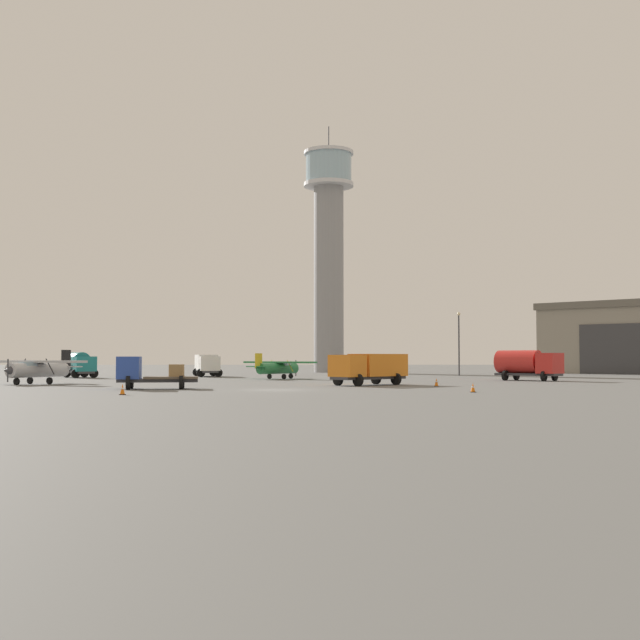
% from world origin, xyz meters
% --- Properties ---
extents(ground_plane, '(400.00, 400.00, 0.00)m').
position_xyz_m(ground_plane, '(0.00, 0.00, 0.00)').
color(ground_plane, '#60605E').
extents(control_tower, '(7.81, 7.81, 38.77)m').
position_xyz_m(control_tower, '(6.28, 67.71, 20.19)').
color(control_tower, gray).
rests_on(control_tower, ground_plane).
extents(airplane_silver, '(9.72, 7.76, 3.00)m').
position_xyz_m(airplane_silver, '(-20.86, 12.70, 1.40)').
color(airplane_silver, '#B7BABF').
rests_on(airplane_silver, ground_plane).
extents(airplane_green, '(8.09, 7.26, 2.75)m').
position_xyz_m(airplane_green, '(-0.71, 29.07, 1.28)').
color(airplane_green, '#287A42').
rests_on(airplane_green, ground_plane).
extents(truck_flatbed_blue, '(5.96, 3.38, 2.37)m').
position_xyz_m(truck_flatbed_blue, '(-9.57, 1.73, 1.17)').
color(truck_flatbed_blue, '#38383D').
rests_on(truck_flatbed_blue, ground_plane).
extents(truck_box_orange, '(6.97, 6.60, 2.61)m').
position_xyz_m(truck_box_orange, '(7.50, 9.56, 1.53)').
color(truck_box_orange, '#38383D').
rests_on(truck_box_orange, ground_plane).
extents(truck_box_white, '(4.08, 7.13, 2.65)m').
position_xyz_m(truck_box_white, '(-9.51, 40.27, 1.53)').
color(truck_box_white, '#38383D').
rests_on(truck_box_white, ground_plane).
extents(truck_fuel_tanker_red, '(6.36, 6.21, 3.04)m').
position_xyz_m(truck_fuel_tanker_red, '(24.50, 22.35, 1.70)').
color(truck_fuel_tanker_red, '#38383D').
rests_on(truck_fuel_tanker_red, ground_plane).
extents(truck_fuel_tanker_teal, '(4.80, 5.96, 2.91)m').
position_xyz_m(truck_fuel_tanker_teal, '(-23.57, 35.53, 1.61)').
color(truck_fuel_tanker_teal, '#38383D').
rests_on(truck_fuel_tanker_teal, ground_plane).
extents(light_post_east, '(0.44, 0.44, 8.10)m').
position_xyz_m(light_post_east, '(22.02, 44.43, 4.87)').
color(light_post_east, '#38383D').
rests_on(light_post_east, ground_plane).
extents(traffic_cone_near_left, '(0.36, 0.36, 0.62)m').
position_xyz_m(traffic_cone_near_left, '(13.16, -4.39, 0.31)').
color(traffic_cone_near_left, black).
rests_on(traffic_cone_near_left, ground_plane).
extents(traffic_cone_near_right, '(0.36, 0.36, 0.65)m').
position_xyz_m(traffic_cone_near_right, '(12.62, 6.60, 0.32)').
color(traffic_cone_near_right, black).
rests_on(traffic_cone_near_right, ground_plane).
extents(traffic_cone_mid_apron, '(0.36, 0.36, 0.68)m').
position_xyz_m(traffic_cone_mid_apron, '(-9.27, -7.45, 0.34)').
color(traffic_cone_mid_apron, black).
rests_on(traffic_cone_mid_apron, ground_plane).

